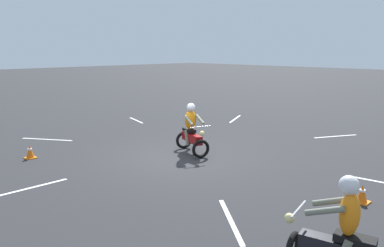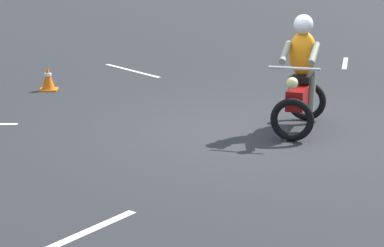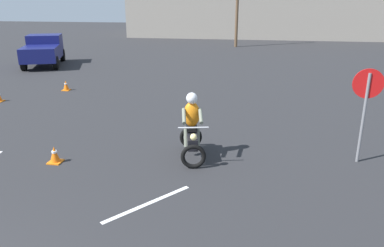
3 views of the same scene
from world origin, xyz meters
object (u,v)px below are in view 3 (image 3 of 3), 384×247
at_px(traffic_cone_near_right, 55,155).
at_px(pickup_truck, 43,50).
at_px(stop_sign, 366,97).
at_px(traffic_cone_far_right, 66,86).
at_px(motorcycle_rider_background, 192,130).

bearing_deg(traffic_cone_near_right, pickup_truck, 120.94).
relative_size(pickup_truck, stop_sign, 1.98).
bearing_deg(traffic_cone_far_right, pickup_truck, 126.97).
xyz_separation_m(traffic_cone_near_right, traffic_cone_far_right, (-3.38, 7.12, 0.01)).
height_order(motorcycle_rider_background, stop_sign, stop_sign).
distance_m(motorcycle_rider_background, pickup_truck, 16.26).
relative_size(traffic_cone_near_right, traffic_cone_far_right, 0.95).
xyz_separation_m(pickup_truck, stop_sign, (15.03, -11.60, 0.71)).
bearing_deg(stop_sign, traffic_cone_far_right, 151.42).
xyz_separation_m(motorcycle_rider_background, traffic_cone_near_right, (-3.24, -0.90, -0.52)).
bearing_deg(stop_sign, pickup_truck, 142.34).
bearing_deg(stop_sign, traffic_cone_near_right, -169.88).
distance_m(pickup_truck, traffic_cone_near_right, 15.06).
height_order(motorcycle_rider_background, traffic_cone_far_right, motorcycle_rider_background).
bearing_deg(pickup_truck, motorcycle_rider_background, -68.70).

